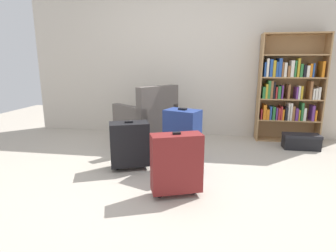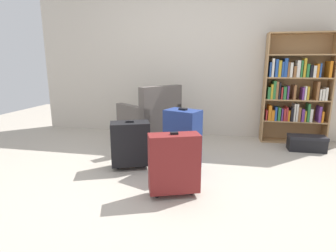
# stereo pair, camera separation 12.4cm
# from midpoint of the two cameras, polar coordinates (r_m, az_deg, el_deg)

# --- Properties ---
(ground_plane) EXTENTS (9.26, 9.26, 0.00)m
(ground_plane) POSITION_cam_midpoint_polar(r_m,az_deg,el_deg) (2.92, -2.64, -11.49)
(ground_plane) COLOR #B2A899
(back_wall) EXTENTS (5.29, 0.10, 2.60)m
(back_wall) POSITION_cam_midpoint_polar(r_m,az_deg,el_deg) (4.68, 2.53, 14.15)
(back_wall) COLOR beige
(back_wall) RESTS_ON ground
(bookshelf) EXTENTS (0.95, 0.27, 1.65)m
(bookshelf) POSITION_cam_midpoint_polar(r_m,az_deg,el_deg) (4.60, 23.23, 7.09)
(bookshelf) COLOR #A87F51
(bookshelf) RESTS_ON ground
(armchair) EXTENTS (0.98, 0.98, 0.90)m
(armchair) POSITION_cam_midpoint_polar(r_m,az_deg,el_deg) (4.11, -5.24, 0.43)
(armchair) COLOR #59514C
(armchair) RESTS_ON ground
(mug) EXTENTS (0.12, 0.08, 0.10)m
(mug) POSITION_cam_midpoint_polar(r_m,az_deg,el_deg) (3.89, 0.96, -4.34)
(mug) COLOR white
(mug) RESTS_ON ground
(storage_box) EXTENTS (0.50, 0.23, 0.22)m
(storage_box) POSITION_cam_midpoint_polar(r_m,az_deg,el_deg) (4.33, 25.45, -2.89)
(storage_box) COLOR black
(storage_box) RESTS_ON ground
(suitcase_navy_blue) EXTENTS (0.43, 0.36, 0.73)m
(suitcase_navy_blue) POSITION_cam_midpoint_polar(r_m,az_deg,el_deg) (3.04, 1.85, -2.80)
(suitcase_navy_blue) COLOR navy
(suitcase_navy_blue) RESTS_ON ground
(suitcase_black) EXTENTS (0.50, 0.40, 0.57)m
(suitcase_black) POSITION_cam_midpoint_polar(r_m,az_deg,el_deg) (3.19, -9.19, -3.72)
(suitcase_black) COLOR black
(suitcase_black) RESTS_ON ground
(suitcase_dark_red) EXTENTS (0.50, 0.35, 0.61)m
(suitcase_dark_red) POSITION_cam_midpoint_polar(r_m,az_deg,el_deg) (2.50, 0.36, -7.79)
(suitcase_dark_red) COLOR maroon
(suitcase_dark_red) RESTS_ON ground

